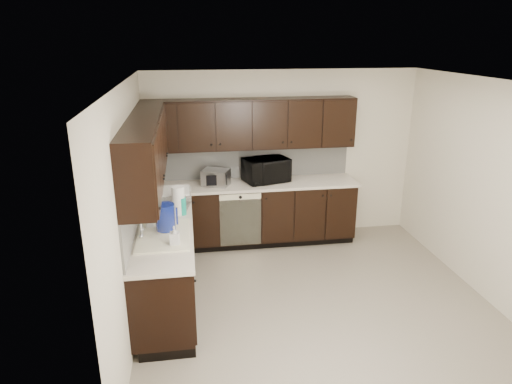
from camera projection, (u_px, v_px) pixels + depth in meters
floor at (315, 301)px, 5.34m from camera, size 4.00×4.00×0.00m
ceiling at (325, 82)px, 4.53m from camera, size 4.00×4.00×0.00m
wall_back at (282, 155)px, 6.81m from camera, size 4.00×0.02×2.50m
wall_left at (130, 210)px, 4.65m from camera, size 0.02×4.00×2.50m
wall_right at (488, 191)px, 5.22m from camera, size 0.02×4.00×2.50m
wall_front at (403, 300)px, 3.06m from camera, size 4.00×0.02×2.50m
lower_cabinets at (221, 235)px, 6.10m from camera, size 3.00×2.80×0.90m
countertop at (219, 200)px, 5.93m from camera, size 3.03×2.83×0.04m
backsplash at (202, 177)px, 6.02m from camera, size 3.00×2.80×0.48m
upper_cabinets at (210, 134)px, 5.74m from camera, size 3.00×2.80×0.70m
dishwasher at (240, 216)px, 6.38m from camera, size 0.58×0.04×0.78m
sink at (164, 242)px, 4.80m from camera, size 0.54×0.82×0.42m
microwave at (266, 170)px, 6.57m from camera, size 0.71×0.58×0.34m
soap_bottle_a at (175, 236)px, 4.55m from camera, size 0.10×0.10×0.20m
soap_bottle_b at (149, 218)px, 4.96m from camera, size 0.11×0.11×0.23m
toaster_oven at (216, 177)px, 6.42m from camera, size 0.44×0.39×0.23m
storage_bin at (168, 199)px, 5.61m from camera, size 0.57×0.47×0.20m
blue_pitcher at (165, 218)px, 4.86m from camera, size 0.22×0.22×0.31m
teal_tumbler at (182, 206)px, 5.35m from camera, size 0.12×0.12×0.21m
paper_towel_roll at (178, 200)px, 5.35m from camera, size 0.20×0.20×0.34m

